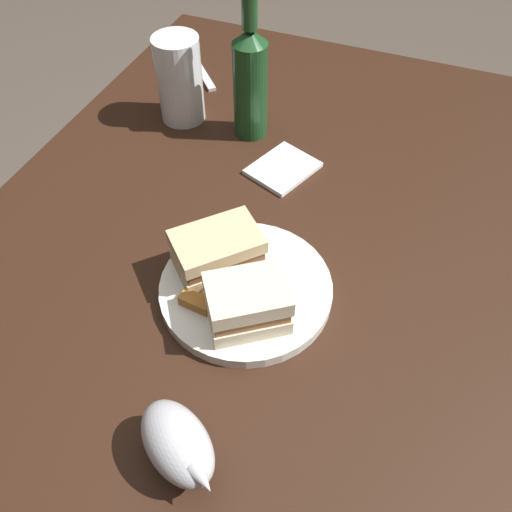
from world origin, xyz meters
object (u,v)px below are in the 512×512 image
at_px(fork, 199,68).
at_px(sandwich_half_right, 247,303).
at_px(pint_glass, 180,85).
at_px(napkin, 283,168).
at_px(plate, 246,289).
at_px(sandwich_half_left, 218,250).
at_px(gravy_boat, 178,444).
at_px(cider_bottle, 250,80).

bearing_deg(fork, sandwich_half_right, 168.28).
xyz_separation_m(pint_glass, napkin, (-0.08, -0.23, -0.06)).
bearing_deg(plate, pint_glass, 38.01).
xyz_separation_m(sandwich_half_left, gravy_boat, (-0.27, -0.07, -0.00)).
bearing_deg(sandwich_half_left, sandwich_half_right, -133.84).
bearing_deg(fork, gravy_boat, 161.27).
relative_size(sandwich_half_right, napkin, 1.16).
relative_size(pint_glass, napkin, 1.44).
relative_size(plate, fork, 1.34).
height_order(pint_glass, fork, pint_glass).
xyz_separation_m(plate, cider_bottle, (0.35, 0.13, 0.10)).
bearing_deg(fork, pint_glass, 152.73).
distance_m(plate, gravy_boat, 0.25).
relative_size(sandwich_half_left, fork, 0.78).
bearing_deg(gravy_boat, fork, 24.21).
height_order(cider_bottle, napkin, cider_bottle).
distance_m(sandwich_half_left, sandwich_half_right, 0.10).
bearing_deg(gravy_boat, napkin, 7.03).
relative_size(plate, sandwich_half_right, 1.89).
height_order(napkin, fork, napkin).
distance_m(sandwich_half_right, pint_glass, 0.50).
bearing_deg(sandwich_half_left, napkin, -2.23).
distance_m(sandwich_half_right, gravy_boat, 0.19).
distance_m(sandwich_half_right, fork, 0.66).
bearing_deg(cider_bottle, sandwich_half_right, -158.55).
height_order(pint_glass, gravy_boat, pint_glass).
bearing_deg(cider_bottle, pint_glass, 91.02).
distance_m(pint_glass, napkin, 0.25).
bearing_deg(plate, sandwich_half_left, 67.43).
height_order(gravy_boat, napkin, gravy_boat).
distance_m(sandwich_half_left, cider_bottle, 0.35).
relative_size(sandwich_half_left, sandwich_half_right, 1.10).
bearing_deg(gravy_boat, pint_glass, 26.43).
bearing_deg(napkin, fork, 48.62).
height_order(sandwich_half_right, fork, sandwich_half_right).
height_order(plate, napkin, plate).
distance_m(plate, fork, 0.60).
height_order(plate, sandwich_half_left, sandwich_half_left).
bearing_deg(sandwich_half_left, pint_glass, 34.08).
height_order(plate, gravy_boat, gravy_boat).
bearing_deg(fork, sandwich_half_left, 165.57).
bearing_deg(pint_glass, sandwich_half_right, -143.44).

